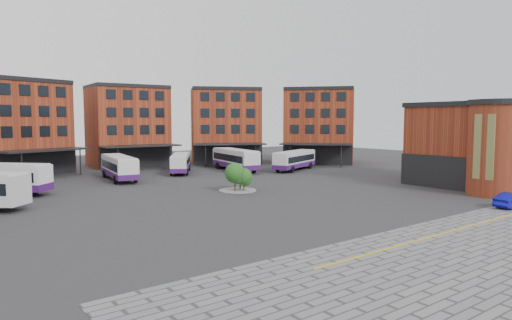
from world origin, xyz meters
TOP-DOWN VIEW (x-y plane):
  - ground at (0.00, 0.00)m, footprint 160.00×160.00m
  - yellow_line at (2.00, -14.00)m, footprint 26.00×0.15m
  - main_building at (-4.77, 38.25)m, footprint 94.14×42.48m
  - east_building at (28.70, -3.06)m, footprint 17.40×15.40m
  - tree_island at (1.95, 11.60)m, footprint 4.40×4.40m
  - bus_c at (-5.53, 30.12)m, footprint 4.55×12.24m
  - bus_d at (5.40, 32.61)m, footprint 7.73×10.40m
  - bus_e at (14.13, 30.03)m, footprint 5.02×12.95m
  - bus_f at (22.46, 24.55)m, footprint 11.59×6.95m

SIDE VIEW (x-z plane):
  - ground at x=0.00m, z-range 0.00..0.00m
  - yellow_line at x=2.00m, z-range 0.02..0.04m
  - bus_d at x=5.40m, z-range 0.13..3.14m
  - bus_f at x=22.46m, z-range 0.14..3.37m
  - tree_island at x=1.95m, z-range 0.03..3.48m
  - bus_c at x=-5.53m, z-range 0.14..3.51m
  - bus_e at x=14.13m, z-range 0.15..3.71m
  - east_building at x=28.70m, z-range -0.01..10.59m
  - main_building at x=-4.77m, z-range -0.07..14.53m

